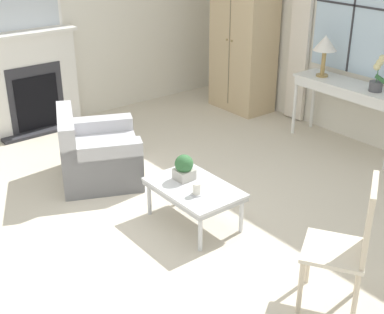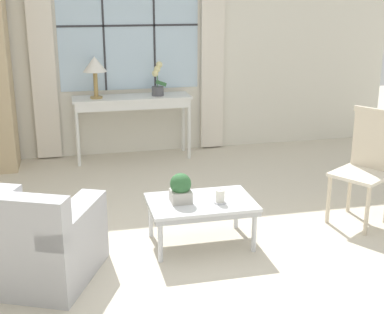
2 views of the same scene
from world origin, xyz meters
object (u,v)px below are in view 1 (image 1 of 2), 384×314
object	(u,v)px
side_chair_wooden	(351,239)
pillar_candle	(197,190)
table_lamp	(325,45)
console_table	(351,91)
armchair_upholstered	(97,156)
potted_orchid	(377,77)
coffee_table	(194,190)
potted_plant_small	(184,167)
fireplace	(31,76)
armoire	(244,35)

from	to	relation	value
side_chair_wooden	pillar_candle	size ratio (longest dim) A/B	8.41
table_lamp	pillar_candle	size ratio (longest dim) A/B	4.10
console_table	table_lamp	distance (m)	0.65
armchair_upholstered	side_chair_wooden	size ratio (longest dim) A/B	1.12
table_lamp	armchair_upholstered	world-z (taller)	table_lamp
potted_orchid	armchair_upholstered	distance (m)	3.24
armchair_upholstered	pillar_candle	xyz separation A→B (m)	(1.51, 0.17, 0.17)
armchair_upholstered	side_chair_wooden	world-z (taller)	side_chair_wooden
side_chair_wooden	coffee_table	bearing A→B (deg)	-174.88
console_table	table_lamp	bearing A→B (deg)	-177.39
potted_orchid	pillar_candle	distance (m)	2.70
potted_plant_small	console_table	bearing A→B (deg)	91.62
fireplace	potted_orchid	world-z (taller)	fireplace
potted_plant_small	pillar_candle	size ratio (longest dim) A/B	1.98
side_chair_wooden	potted_plant_small	xyz separation A→B (m)	(-1.76, -0.13, -0.08)
side_chair_wooden	coffee_table	world-z (taller)	side_chair_wooden
console_table	potted_plant_small	world-z (taller)	console_table
table_lamp	fireplace	bearing A→B (deg)	-131.64
armchair_upholstered	potted_plant_small	size ratio (longest dim) A/B	4.75
potted_orchid	armchair_upholstered	world-z (taller)	potted_orchid
fireplace	armchair_upholstered	distance (m)	1.82
armchair_upholstered	pillar_candle	bearing A→B (deg)	6.30
armoire	armchair_upholstered	world-z (taller)	armoire
coffee_table	armchair_upholstered	bearing A→B (deg)	-169.74
console_table	potted_plant_small	distance (m)	2.57
console_table	coffee_table	distance (m)	2.62
console_table	armchair_upholstered	distance (m)	3.08
console_table	coffee_table	bearing A→B (deg)	-84.68
console_table	armoire	bearing A→B (deg)	-178.94
console_table	pillar_candle	xyz separation A→B (m)	(0.38, -2.66, -0.27)
potted_plant_small	potted_orchid	bearing A→B (deg)	84.29
armoire	potted_plant_small	bearing A→B (deg)	-52.85
potted_orchid	coffee_table	bearing A→B (deg)	-91.95
console_table	armchair_upholstered	bearing A→B (deg)	-111.76
coffee_table	pillar_candle	size ratio (longest dim) A/B	7.05
potted_orchid	potted_plant_small	xyz separation A→B (m)	(-0.26, -2.55, -0.46)
console_table	coffee_table	world-z (taller)	console_table
table_lamp	armchair_upholstered	xyz separation A→B (m)	(-0.69, -2.81, -0.92)
fireplace	table_lamp	distance (m)	3.71
armoire	console_table	world-z (taller)	armoire
potted_orchid	potted_plant_small	size ratio (longest dim) A/B	1.73
pillar_candle	armoire	bearing A→B (deg)	130.27
table_lamp	side_chair_wooden	distance (m)	3.37
armoire	pillar_candle	distance (m)	3.50
fireplace	side_chair_wooden	size ratio (longest dim) A/B	2.08
console_table	pillar_candle	size ratio (longest dim) A/B	11.80
armchair_upholstered	potted_plant_small	world-z (taller)	armchair_upholstered
armoire	table_lamp	size ratio (longest dim) A/B	4.21
armoire	table_lamp	distance (m)	1.41
potted_plant_small	armoire	bearing A→B (deg)	127.15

